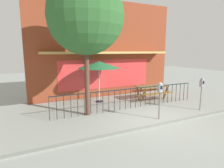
# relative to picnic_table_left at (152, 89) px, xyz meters

# --- Properties ---
(ground) EXTENTS (40.00, 40.00, 0.00)m
(ground) POSITION_rel_picnic_table_left_xyz_m (-1.99, -2.64, -0.61)
(ground) COLOR #99A09A
(pub_storefront) EXTENTS (8.82, 1.33, 5.57)m
(pub_storefront) POSITION_rel_picnic_table_left_xyz_m (-1.99, 2.08, 2.15)
(pub_storefront) COLOR #501E18
(pub_storefront) RESTS_ON ground
(patio_fence_front) EXTENTS (7.43, 0.04, 0.97)m
(patio_fence_front) POSITION_rel_picnic_table_left_xyz_m (-1.99, -0.95, 0.05)
(patio_fence_front) COLOR black
(patio_fence_front) RESTS_ON ground
(picnic_table_left) EXTENTS (1.84, 1.42, 0.79)m
(picnic_table_left) POSITION_rel_picnic_table_left_xyz_m (0.00, 0.00, 0.00)
(picnic_table_left) COLOR brown
(picnic_table_left) RESTS_ON ground
(patio_umbrella) EXTENTS (2.18, 2.18, 2.17)m
(patio_umbrella) POSITION_rel_picnic_table_left_xyz_m (-2.89, 0.77, 1.37)
(patio_umbrella) COLOR black
(patio_umbrella) RESTS_ON ground
(parking_meter_near) EXTENTS (0.18, 0.17, 1.50)m
(parking_meter_near) POSITION_rel_picnic_table_left_xyz_m (-1.70, -2.69, 0.55)
(parking_meter_near) COLOR slate
(parking_meter_near) RESTS_ON ground
(parking_meter_far) EXTENTS (0.18, 0.17, 1.50)m
(parking_meter_far) POSITION_rel_picnic_table_left_xyz_m (0.79, -2.58, 0.55)
(parking_meter_far) COLOR gray
(parking_meter_far) RESTS_ON ground
(street_tree) EXTENTS (3.05, 3.05, 5.58)m
(street_tree) POSITION_rel_picnic_table_left_xyz_m (-4.11, -0.95, 3.43)
(street_tree) COLOR #523428
(street_tree) RESTS_ON ground
(curb_edge) EXTENTS (12.34, 0.20, 0.11)m
(curb_edge) POSITION_rel_picnic_table_left_xyz_m (-1.99, -3.24, -0.61)
(curb_edge) COLOR gray
(curb_edge) RESTS_ON ground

